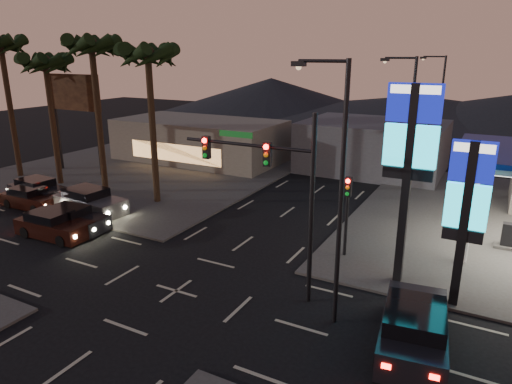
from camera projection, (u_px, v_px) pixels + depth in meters
The scene contains 24 objects.
ground at pixel (176, 291), 20.32m from camera, with size 140.00×140.00×0.00m, color black.
corner_lot_nw at pixel (144, 170), 41.03m from camera, with size 24.00×24.00×0.12m, color #47443F.
pylon_sign_tall at pixel (410, 146), 19.26m from camera, with size 2.20×0.35×9.00m.
pylon_sign_short at pixel (467, 200), 17.80m from camera, with size 1.60×0.35×7.00m.
traffic_signal_mast at pixel (273, 178), 18.78m from camera, with size 6.10×0.39×8.00m.
pedestal_signal at pixel (347, 204), 22.88m from camera, with size 0.32×0.39×4.30m.
streetlight_near at pixel (336, 182), 16.44m from camera, with size 2.14×0.25×10.00m.
streetlight_mid at pixel (406, 130), 27.40m from camera, with size 2.14×0.25×10.00m.
streetlight_far at pixel (438, 107), 39.21m from camera, with size 2.14×0.25×10.00m.
palm_a at pixel (148, 65), 29.66m from camera, with size 4.41×4.41×10.86m.
palm_b at pixel (92, 56), 31.76m from camera, with size 4.41×4.41×11.46m.
palm_c at pixel (46, 71), 34.33m from camera, with size 4.41×4.41×10.26m.
palm_d at pixel (2, 53), 36.22m from camera, with size 4.41×4.41×11.66m.
billboard at pixel (74, 100), 38.70m from camera, with size 6.00×0.30×8.50m.
building_far_west at pixel (200, 140), 44.62m from camera, with size 16.00×8.00×4.00m, color #726B5B.
building_far_mid at pixel (373, 146), 40.71m from camera, with size 12.00×9.00×4.40m, color #4C4C51.
hill_left at pixel (271, 95), 81.35m from camera, with size 40.00×40.00×6.00m, color black.
hill_center at pixel (416, 109), 70.35m from camera, with size 60.00×60.00×4.00m, color black.
car_lane_a_front at pixel (72, 220), 27.13m from camera, with size 4.56×2.17×1.45m.
car_lane_a_mid at pixel (54, 225), 26.18m from camera, with size 4.69×2.11×1.51m.
car_lane_b_front at pixel (89, 202), 29.97m from camera, with size 5.33×2.53×1.69m.
car_lane_b_mid at pixel (38, 190), 32.75m from camera, with size 4.89×2.30×1.56m.
car_lane_b_rear at pixel (30, 198), 31.20m from camera, with size 4.39×1.94×1.41m.
suv_station at pixel (414, 328), 16.19m from camera, with size 2.80×5.42×1.73m.
Camera 1 is at (11.71, -14.33, 10.14)m, focal length 32.00 mm.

